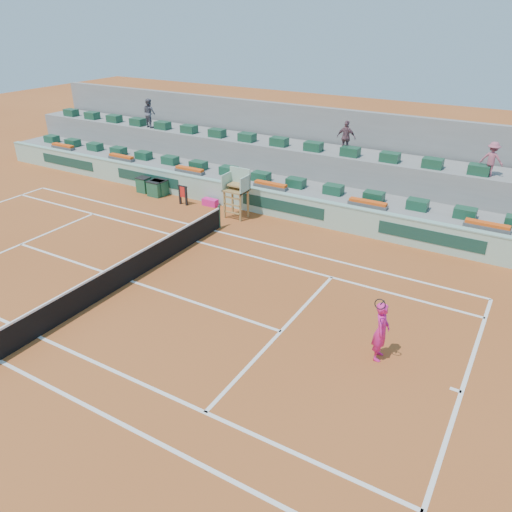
{
  "coord_description": "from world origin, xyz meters",
  "views": [
    {
      "loc": [
        12.37,
        -11.69,
        9.26
      ],
      "look_at": [
        4.0,
        2.5,
        1.0
      ],
      "focal_mm": 35.0,
      "sensor_mm": 36.0,
      "label": 1
    }
  ],
  "objects_px": {
    "player_bag": "(210,202)",
    "umpire_chair": "(237,187)",
    "tennis_player": "(381,331)",
    "drink_cooler_a": "(160,187)"
  },
  "relations": [
    {
      "from": "umpire_chair",
      "to": "tennis_player",
      "type": "relative_size",
      "value": 1.05
    },
    {
      "from": "player_bag",
      "to": "tennis_player",
      "type": "height_order",
      "value": "tennis_player"
    },
    {
      "from": "player_bag",
      "to": "drink_cooler_a",
      "type": "xyz_separation_m",
      "value": [
        -3.33,
        0.0,
        0.24
      ]
    },
    {
      "from": "drink_cooler_a",
      "to": "tennis_player",
      "type": "bearing_deg",
      "value": -27.56
    },
    {
      "from": "drink_cooler_a",
      "to": "tennis_player",
      "type": "height_order",
      "value": "tennis_player"
    },
    {
      "from": "player_bag",
      "to": "umpire_chair",
      "type": "bearing_deg",
      "value": -14.99
    },
    {
      "from": "tennis_player",
      "to": "player_bag",
      "type": "bearing_deg",
      "value": 146.06
    },
    {
      "from": "player_bag",
      "to": "tennis_player",
      "type": "xyz_separation_m",
      "value": [
        11.49,
        -7.74,
        0.75
      ]
    },
    {
      "from": "player_bag",
      "to": "drink_cooler_a",
      "type": "height_order",
      "value": "drink_cooler_a"
    },
    {
      "from": "umpire_chair",
      "to": "drink_cooler_a",
      "type": "distance_m",
      "value": 5.5
    }
  ]
}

